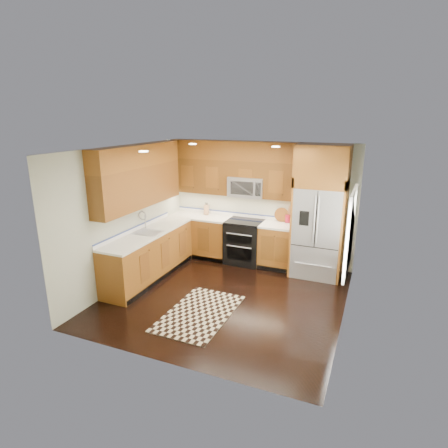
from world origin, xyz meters
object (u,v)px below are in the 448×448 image
at_px(refrigerator, 319,212).
at_px(knife_block, 206,210).
at_px(utensil_crock, 288,217).
at_px(rug, 200,313).
at_px(range, 244,242).

relative_size(refrigerator, knife_block, 9.45).
xyz_separation_m(refrigerator, utensil_crock, (-0.67, 0.30, -0.24)).
bearing_deg(utensil_crock, rug, -106.99).
distance_m(rug, utensil_crock, 2.94).
bearing_deg(knife_block, range, -11.23).
bearing_deg(knife_block, utensil_crock, 2.01).
height_order(knife_block, utensil_crock, utensil_crock).
xyz_separation_m(refrigerator, rug, (-1.47, -2.32, -1.30)).
distance_m(knife_block, utensil_crock, 1.87).
relative_size(range, rug, 0.58).
bearing_deg(rug, range, 92.69).
relative_size(refrigerator, rug, 1.59).
height_order(refrigerator, rug, refrigerator).
bearing_deg(utensil_crock, knife_block, -177.99).
bearing_deg(refrigerator, range, 178.60).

